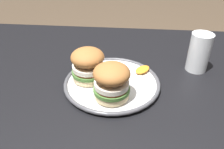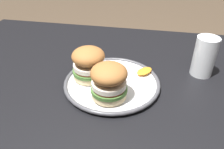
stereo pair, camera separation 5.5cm
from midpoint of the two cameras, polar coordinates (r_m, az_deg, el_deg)
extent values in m
cube|color=black|center=(0.68, 2.29, -5.68)|extent=(1.47, 1.01, 0.03)
cube|color=black|center=(1.43, -25.02, -3.24)|extent=(0.06, 0.06, 0.67)
cylinder|color=white|center=(0.70, -2.24, -2.39)|extent=(0.27, 0.27, 0.01)
torus|color=#4C4C51|center=(0.69, -2.25, -1.99)|extent=(0.30, 0.30, 0.01)
cylinder|color=white|center=(0.69, -2.25, -1.92)|extent=(0.21, 0.21, 0.00)
cylinder|color=beige|center=(0.63, -2.59, -4.76)|extent=(0.10, 0.10, 0.02)
cylinder|color=#477033|center=(0.62, -2.63, -3.74)|extent=(0.10, 0.10, 0.01)
cylinder|color=#BC3828|center=(0.61, -2.64, -3.15)|extent=(0.09, 0.09, 0.01)
cylinder|color=silver|center=(0.61, -2.67, -2.39)|extent=(0.10, 0.10, 0.01)
ellipsoid|color=#A36633|center=(0.59, -2.75, 0.21)|extent=(0.14, 0.14, 0.05)
cylinder|color=beige|center=(0.70, -8.12, -0.34)|extent=(0.10, 0.10, 0.02)
cylinder|color=#477033|center=(0.70, -8.21, 0.62)|extent=(0.10, 0.10, 0.01)
cylinder|color=#BC3828|center=(0.69, -8.26, 1.18)|extent=(0.09, 0.09, 0.01)
cylinder|color=silver|center=(0.69, -8.33, 1.88)|extent=(0.10, 0.10, 0.01)
ellipsoid|color=#A36633|center=(0.67, -8.55, 4.29)|extent=(0.14, 0.14, 0.05)
torus|color=orange|center=(0.71, -0.98, 0.15)|extent=(0.07, 0.07, 0.01)
cylinder|color=#F4E5C6|center=(0.72, -0.97, -0.04)|extent=(0.03, 0.03, 0.00)
ellipsoid|color=orange|center=(0.74, 5.61, 1.23)|extent=(0.06, 0.07, 0.01)
cylinder|color=white|center=(0.79, 19.31, 5.26)|extent=(0.07, 0.07, 0.13)
cylinder|color=#5B2D19|center=(0.80, 18.99, 3.73)|extent=(0.06, 0.06, 0.08)
camera|label=1|loc=(0.03, -92.30, -1.52)|focal=36.22mm
camera|label=2|loc=(0.03, 87.70, 1.52)|focal=36.22mm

